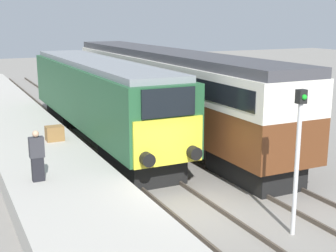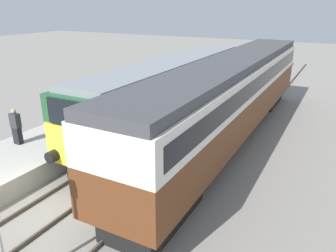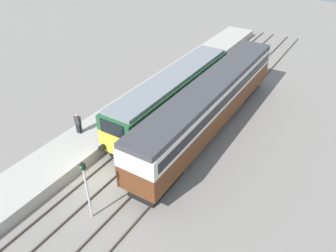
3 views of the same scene
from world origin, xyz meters
TOP-DOWN VIEW (x-y plane):
  - ground_plane at (0.00, 0.00)m, footprint 120.00×120.00m
  - platform_left at (-3.30, 8.00)m, footprint 3.50×50.00m
  - rails_near_track at (0.00, 5.00)m, footprint 1.51×60.00m
  - rails_far_track at (3.40, 5.00)m, footprint 1.50×60.00m
  - locomotive at (0.00, 9.15)m, footprint 2.70×15.44m
  - passenger_carriage at (3.40, 9.15)m, footprint 2.75×19.50m
  - person_on_platform at (-4.07, 2.46)m, footprint 0.44×0.26m
  - signal_post at (1.70, -2.56)m, footprint 0.24×0.28m
  - luggage_crate at (-2.53, 7.14)m, footprint 0.70×0.56m

SIDE VIEW (x-z plane):
  - ground_plane at x=0.00m, z-range 0.00..0.00m
  - rails_near_track at x=0.00m, z-range 0.00..0.14m
  - rails_far_track at x=3.40m, z-range 0.00..0.14m
  - platform_left at x=-3.30m, z-range 0.00..0.81m
  - luggage_crate at x=-2.53m, z-range 0.81..1.41m
  - person_on_platform at x=-4.07m, z-range 0.80..2.40m
  - locomotive at x=0.00m, z-range 0.24..4.09m
  - signal_post at x=1.70m, z-range 0.37..4.33m
  - passenger_carriage at x=3.40m, z-range 0.45..4.65m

